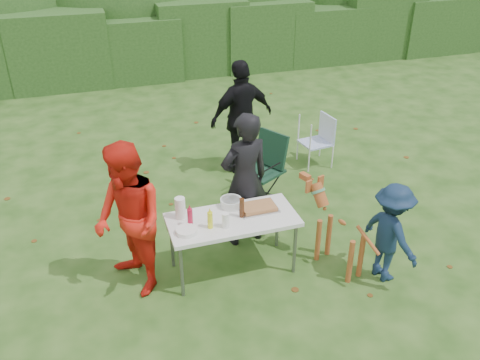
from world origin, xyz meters
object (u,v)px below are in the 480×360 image
object	(u,v)px
lawn_chair	(316,141)
beer_bottle	(242,208)
paper_towel_roll	(180,208)
person_black_puffy	(242,117)
ketchup_bottle	(190,218)
mustard_bottle	(210,220)
dog	(341,233)
person_cook	(245,180)
child	(390,233)
camping_chair	(262,168)
folding_table	(233,222)
person_red_jacket	(129,221)

from	to	relation	value
lawn_chair	beer_bottle	xyz separation A→B (m)	(-2.03, -2.26, 0.43)
beer_bottle	paper_towel_roll	xyz separation A→B (m)	(-0.68, 0.20, 0.01)
person_black_puffy	ketchup_bottle	world-z (taller)	person_black_puffy
mustard_bottle	beer_bottle	size ratio (longest dim) A/B	0.83
dog	lawn_chair	size ratio (longest dim) A/B	1.24
person_cook	paper_towel_roll	world-z (taller)	person_cook
child	beer_bottle	xyz separation A→B (m)	(-1.57, 0.67, 0.24)
mustard_bottle	paper_towel_roll	distance (m)	0.41
camping_chair	ketchup_bottle	world-z (taller)	camping_chair
person_black_puffy	child	xyz separation A→B (m)	(0.77, -3.13, -0.30)
lawn_chair	paper_towel_roll	xyz separation A→B (m)	(-2.71, -2.06, 0.44)
folding_table	lawn_chair	bearing A→B (deg)	46.44
person_red_jacket	lawn_chair	distance (m)	3.99
paper_towel_roll	folding_table	bearing A→B (deg)	-18.77
camping_chair	beer_bottle	size ratio (longest dim) A/B	4.16
person_red_jacket	ketchup_bottle	bearing A→B (deg)	65.20
folding_table	ketchup_bottle	xyz separation A→B (m)	(-0.50, -0.01, 0.16)
dog	mustard_bottle	bearing A→B (deg)	61.76
person_cook	person_black_puffy	size ratio (longest dim) A/B	0.97
dog	lawn_chair	xyz separation A→B (m)	(0.92, 2.62, -0.07)
person_red_jacket	person_black_puffy	size ratio (longest dim) A/B	0.98
folding_table	beer_bottle	distance (m)	0.21
camping_chair	person_red_jacket	bearing A→B (deg)	5.17
person_cook	camping_chair	xyz separation A→B (m)	(0.58, 0.95, -0.40)
mustard_bottle	dog	bearing A→B (deg)	-9.53
camping_chair	person_black_puffy	bearing A→B (deg)	-120.04
person_cook	ketchup_bottle	world-z (taller)	person_cook
dog	person_black_puffy	bearing A→B (deg)	-12.30
person_red_jacket	dog	distance (m)	2.45
ketchup_bottle	dog	bearing A→B (deg)	-11.69
child	dog	world-z (taller)	child
ketchup_bottle	mustard_bottle	bearing A→B (deg)	-26.47
lawn_chair	beer_bottle	world-z (taller)	beer_bottle
person_red_jacket	child	world-z (taller)	person_red_jacket
dog	ketchup_bottle	xyz separation A→B (m)	(-1.72, 0.36, 0.35)
person_cook	ketchup_bottle	bearing A→B (deg)	22.76
lawn_chair	ketchup_bottle	bearing A→B (deg)	33.06
person_cook	mustard_bottle	size ratio (longest dim) A/B	8.96
folding_table	mustard_bottle	world-z (taller)	mustard_bottle
dog	child	bearing A→B (deg)	-143.57
folding_table	person_red_jacket	world-z (taller)	person_red_jacket
person_black_puffy	ketchup_bottle	size ratio (longest dim) A/B	8.38
lawn_chair	ketchup_bottle	size ratio (longest dim) A/B	3.88
person_cook	folding_table	bearing A→B (deg)	48.10
folding_table	beer_bottle	xyz separation A→B (m)	(0.11, -0.01, 0.17)
camping_chair	person_cook	bearing A→B (deg)	29.09
folding_table	camping_chair	xyz separation A→B (m)	(0.90, 1.49, -0.19)
person_red_jacket	paper_towel_roll	size ratio (longest dim) A/B	6.94
lawn_chair	beer_bottle	size ratio (longest dim) A/B	3.56
person_cook	camping_chair	world-z (taller)	person_cook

